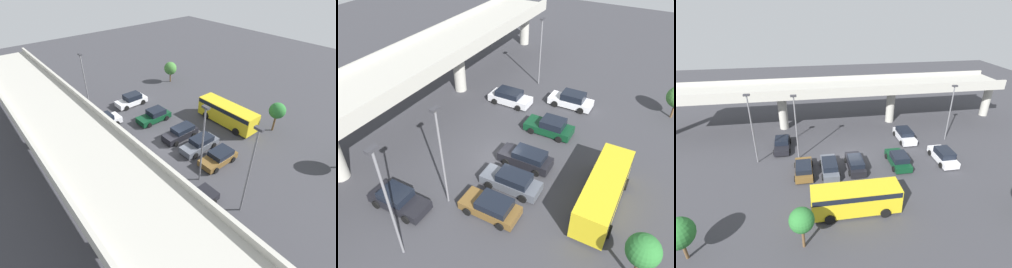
{
  "view_description": "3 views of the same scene",
  "coord_description": "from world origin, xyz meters",
  "views": [
    {
      "loc": [
        -19.15,
        15.87,
        18.9
      ],
      "look_at": [
        -0.74,
        0.7,
        2.32
      ],
      "focal_mm": 28.0,
      "sensor_mm": 36.0,
      "label": 1
    },
    {
      "loc": [
        -19.28,
        -10.9,
        19.02
      ],
      "look_at": [
        1.24,
        0.41,
        1.74
      ],
      "focal_mm": 35.0,
      "sensor_mm": 36.0,
      "label": 2
    },
    {
      "loc": [
        -5.18,
        -27.6,
        17.8
      ],
      "look_at": [
        -0.31,
        2.87,
        2.16
      ],
      "focal_mm": 28.0,
      "sensor_mm": 36.0,
      "label": 3
    }
  ],
  "objects": [
    {
      "name": "ground_plane",
      "position": [
        0.0,
        0.0,
        0.0
      ],
      "size": [
        109.82,
        109.82,
        0.0
      ],
      "primitive_type": "plane",
      "color": "#38383D"
    },
    {
      "name": "highway_overpass",
      "position": [
        0.0,
        10.6,
        5.74
      ],
      "size": [
        52.6,
        6.54,
        7.08
      ],
      "color": "#ADAAA0",
      "rests_on": "ground_plane"
    },
    {
      "name": "parked_car_0",
      "position": [
        -8.54,
        4.14,
        0.68
      ],
      "size": [
        2.18,
        4.68,
        1.45
      ],
      "rotation": [
        0.0,
        0.0,
        -1.57
      ],
      "color": "black",
      "rests_on": "ground_plane"
    },
    {
      "name": "parked_car_1",
      "position": [
        -5.81,
        -2.26,
        0.68
      ],
      "size": [
        2.2,
        4.41,
        1.43
      ],
      "rotation": [
        0.0,
        0.0,
        1.57
      ],
      "color": "brown",
      "rests_on": "ground_plane"
    },
    {
      "name": "parked_car_2",
      "position": [
        -2.84,
        -2.36,
        0.74
      ],
      "size": [
        2.04,
        4.82,
        1.56
      ],
      "rotation": [
        0.0,
        0.0,
        1.57
      ],
      "color": "#515660",
      "rests_on": "ground_plane"
    },
    {
      "name": "parked_car_3",
      "position": [
        0.23,
        -2.14,
        0.75
      ],
      "size": [
        2.02,
        4.58,
        1.54
      ],
      "rotation": [
        0.0,
        0.0,
        1.57
      ],
      "color": "black",
      "rests_on": "ground_plane"
    },
    {
      "name": "parked_car_4",
      "position": [
        5.57,
        -2.1,
        0.74
      ],
      "size": [
        2.25,
        4.63,
        1.61
      ],
      "rotation": [
        0.0,
        0.0,
        1.57
      ],
      "color": "#0C381E",
      "rests_on": "ground_plane"
    },
    {
      "name": "parked_car_5",
      "position": [
        8.65,
        3.99,
        0.76
      ],
      "size": [
        2.22,
        4.69,
        1.57
      ],
      "rotation": [
        0.0,
        0.0,
        -1.57
      ],
      "color": "silver",
      "rests_on": "ground_plane"
    },
    {
      "name": "parked_car_6",
      "position": [
        11.33,
        -2.2,
        0.78
      ],
      "size": [
        2.18,
        4.71,
        1.66
      ],
      "rotation": [
        0.0,
        0.0,
        1.57
      ],
      "color": "silver",
      "rests_on": "ground_plane"
    },
    {
      "name": "shuttle_bus",
      "position": [
        -1.12,
        -9.07,
        1.6
      ],
      "size": [
        8.27,
        2.7,
        2.67
      ],
      "rotation": [
        0.0,
        0.0,
        3.14
      ],
      "color": "gold",
      "rests_on": "ground_plane"
    },
    {
      "name": "lamp_post_near_aisle",
      "position": [
        -6.38,
        1.26,
        4.89
      ],
      "size": [
        0.7,
        0.35,
        8.39
      ],
      "color": "slate",
      "rests_on": "ground_plane"
    },
    {
      "name": "lamp_post_mid_lot",
      "position": [
        14.49,
        3.14,
        4.7
      ],
      "size": [
        0.7,
        0.35,
        8.02
      ],
      "color": "slate",
      "rests_on": "ground_plane"
    },
    {
      "name": "lamp_post_by_overpass",
      "position": [
        -11.41,
        1.14,
        5.1
      ],
      "size": [
        0.7,
        0.35,
        8.79
      ],
      "color": "slate",
      "rests_on": "ground_plane"
    },
    {
      "name": "tree_front_left",
      "position": [
        -15.0,
        -12.06,
        2.64
      ],
      "size": [
        2.37,
        2.37,
        3.84
      ],
      "color": "brown",
      "rests_on": "ground_plane"
    },
    {
      "name": "tree_front_centre",
      "position": [
        -6.04,
        -12.4,
        2.85
      ],
      "size": [
        2.01,
        2.01,
        3.88
      ],
      "color": "brown",
      "rests_on": "ground_plane"
    }
  ]
}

